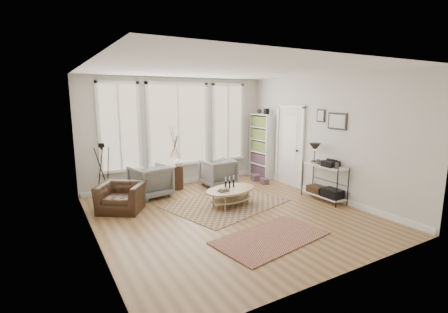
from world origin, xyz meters
TOP-DOWN VIEW (x-y plane):
  - room at (0.02, 0.03)m, footprint 5.50×5.54m
  - bay_window at (0.00, 2.71)m, footprint 4.14×0.12m
  - door at (2.57, 1.15)m, footprint 0.09×1.06m
  - bookcase at (2.44, 2.23)m, footprint 0.31×0.85m
  - low_shelf at (2.38, -0.30)m, footprint 0.38×1.08m
  - wall_art at (2.58, -0.27)m, footprint 0.04×0.88m
  - rug_main at (0.26, 0.61)m, footprint 2.88×2.45m
  - rug_runner at (0.00, -1.35)m, footprint 2.11×1.39m
  - coffee_table at (0.28, 0.44)m, footprint 1.37×1.02m
  - armchair_left at (-1.05, 1.99)m, footprint 0.99×1.01m
  - armchair_right at (0.82, 2.00)m, footprint 0.82×0.84m
  - side_table at (-0.27, 2.34)m, footprint 0.41×0.41m
  - vase at (-0.21, 2.24)m, footprint 0.30×0.30m
  - accent_chair at (-1.89, 1.34)m, footprint 1.19×1.16m
  - tripod_camera at (-2.07, 2.26)m, footprint 0.48×0.48m
  - book_stack_near at (2.05, 1.97)m, footprint 0.27×0.31m
  - book_stack_far at (2.05, 1.55)m, footprint 0.21×0.25m

SIDE VIEW (x-z plane):
  - rug_main at x=0.26m, z-range 0.00..0.01m
  - rug_runner at x=0.00m, z-range 0.01..0.02m
  - book_stack_far at x=2.05m, z-range 0.00..0.15m
  - book_stack_near at x=2.05m, z-range 0.00..0.17m
  - accent_chair at x=-1.89m, z-range 0.00..0.59m
  - coffee_table at x=0.28m, z-range 0.02..0.59m
  - armchair_right at x=0.82m, z-range 0.00..0.74m
  - armchair_left at x=-1.05m, z-range 0.00..0.78m
  - low_shelf at x=2.38m, z-range -0.14..1.16m
  - tripod_camera at x=-2.07m, z-range -0.05..1.30m
  - vase at x=-0.21m, z-range 0.62..0.86m
  - side_table at x=-0.27m, z-range -0.03..1.69m
  - bookcase at x=2.44m, z-range -0.07..1.99m
  - door at x=2.57m, z-range 0.01..2.23m
  - room at x=0.02m, z-range -0.02..2.88m
  - bay_window at x=0.00m, z-range 0.49..2.73m
  - wall_art at x=2.58m, z-range 1.66..2.10m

